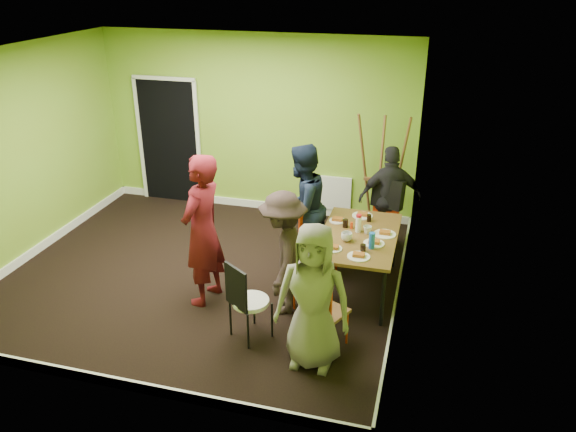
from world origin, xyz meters
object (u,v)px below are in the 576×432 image
Objects in this scene: chair_front_end at (323,308)px; thermos at (358,224)px; dining_table at (359,239)px; person_left_near at (283,253)px; chair_back_end at (386,201)px; chair_bentwood at (246,298)px; blue_bottle at (372,241)px; person_front_end at (313,297)px; easel at (381,178)px; orange_bottle at (352,225)px; person_standing at (203,231)px; person_back_end at (390,198)px; chair_left_near at (299,263)px; person_left_far at (301,208)px; chair_left_far at (314,235)px.

chair_front_end is 1.40m from thermos.
person_left_near is (-0.76, -0.66, 0.04)m from dining_table.
chair_back_end is 1.14× the size of chair_bentwood.
person_front_end is at bearing -108.61° from blue_bottle.
easel is at bearing 149.66° from person_left_near.
chair_bentwood is 10.88× the size of orange_bottle.
chair_bentwood is 1.03m from person_standing.
dining_table is 1.00m from person_left_near.
chair_bentwood is 2.87m from person_back_end.
chair_left_near is at bearing 101.37° from chair_bentwood.
orange_bottle is 1.18m from person_back_end.
chair_bentwood is (-1.18, -2.47, -0.23)m from chair_back_end.
orange_bottle is 0.05× the size of person_front_end.
person_back_end is (0.04, 0.11, 0.01)m from chair_back_end.
person_left_far is at bearing 167.85° from chair_left_near.
thermos reaches higher than chair_left_near.
orange_bottle is (0.87, 1.46, 0.29)m from chair_bentwood.
person_left_near reaches higher than orange_bottle.
easel is at bearing 87.64° from dining_table.
easel reaches higher than person_standing.
easel reaches higher than orange_bottle.
person_back_end is 2.82m from person_front_end.
thermos reaches higher than orange_bottle.
chair_left_near reaches higher than orange_bottle.
person_standing is at bearing -157.88° from dining_table.
thermos is (-0.02, 0.09, 0.15)m from dining_table.
person_left_far is (-1.00, 0.71, -0.01)m from blue_bottle.
dining_table is 0.98× the size of person_front_end.
chair_bentwood reaches higher than orange_bottle.
person_front_end is at bearing 100.24° from chair_back_end.
chair_left_far is 1.05m from blue_bottle.
person_left_far reaches higher than chair_front_end.
person_left_far reaches higher than person_left_near.
person_front_end is (-0.40, -1.20, -0.08)m from blue_bottle.
chair_left_far is 0.75m from chair_left_near.
easel is at bearing 167.71° from person_left_far.
person_left_near is at bearing 101.55° from person_standing.
chair_front_end is (-0.16, -1.26, -0.19)m from dining_table.
blue_bottle is 1.02m from person_left_near.
person_front_end reaches higher than blue_bottle.
person_back_end is (0.86, 1.73, 0.22)m from chair_left_near.
person_standing is at bearing -14.47° from person_left_far.
thermos is (-0.22, -1.07, 0.11)m from chair_back_end.
person_front_end is at bearing 63.28° from person_back_end.
chair_left_near is 0.60× the size of person_front_end.
easel is 2.89m from person_standing.
person_left_near is (-0.64, -0.81, -0.06)m from orange_bottle.
person_back_end is at bearing 153.74° from person_left_far.
orange_bottle is (-0.30, 0.45, -0.05)m from blue_bottle.
chair_bentwood is (-0.38, -1.60, -0.02)m from chair_left_far.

